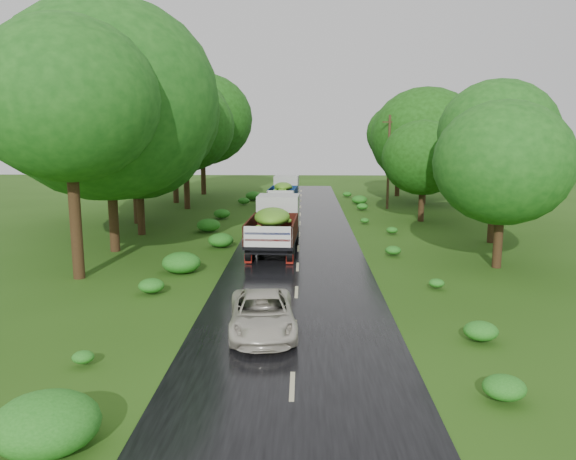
{
  "coord_description": "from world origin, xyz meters",
  "views": [
    {
      "loc": [
        0.25,
        -16.73,
        6.16
      ],
      "look_at": [
        -0.44,
        8.09,
        1.7
      ],
      "focal_mm": 35.0,
      "sensor_mm": 36.0,
      "label": 1
    }
  ],
  "objects_px": {
    "car": "(262,314)",
    "truck_far": "(284,190)",
    "truck_near": "(275,222)",
    "utility_pole": "(389,161)"
  },
  "relations": [
    {
      "from": "truck_near",
      "to": "car",
      "type": "xyz_separation_m",
      "value": [
        0.2,
        -11.73,
        -0.9
      ]
    },
    {
      "from": "car",
      "to": "truck_far",
      "type": "bearing_deg",
      "value": 85.17
    },
    {
      "from": "truck_near",
      "to": "truck_far",
      "type": "xyz_separation_m",
      "value": [
        -0.08,
        16.47,
        -0.16
      ]
    },
    {
      "from": "truck_near",
      "to": "truck_far",
      "type": "height_order",
      "value": "truck_near"
    },
    {
      "from": "truck_far",
      "to": "utility_pole",
      "type": "distance_m",
      "value": 8.48
    },
    {
      "from": "truck_far",
      "to": "car",
      "type": "bearing_deg",
      "value": -85.79
    },
    {
      "from": "truck_near",
      "to": "truck_far",
      "type": "relative_size",
      "value": 1.11
    },
    {
      "from": "truck_far",
      "to": "car",
      "type": "relative_size",
      "value": 1.37
    },
    {
      "from": "utility_pole",
      "to": "truck_far",
      "type": "bearing_deg",
      "value": 151.49
    },
    {
      "from": "truck_near",
      "to": "truck_far",
      "type": "bearing_deg",
      "value": 92.99
    }
  ]
}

